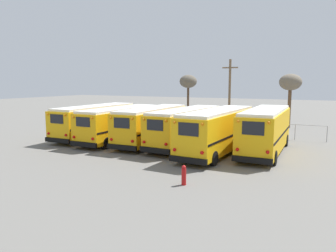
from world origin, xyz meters
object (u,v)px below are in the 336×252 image
at_px(school_bus_2, 152,124).
at_px(bare_tree_0, 188,82).
at_px(fire_hydrant, 184,175).
at_px(school_bus_1, 120,123).
at_px(utility_pole, 230,92).
at_px(school_bus_0, 96,120).
at_px(school_bus_3, 186,126).
at_px(school_bus_5, 266,129).
at_px(school_bus_4, 218,130).
at_px(bare_tree_1, 290,83).

distance_m(school_bus_2, bare_tree_0, 19.50).
height_order(bare_tree_0, fire_hydrant, bare_tree_0).
relative_size(school_bus_1, utility_pole, 1.28).
distance_m(school_bus_0, school_bus_3, 9.41).
bearing_deg(school_bus_5, fire_hydrant, -102.98).
distance_m(school_bus_2, school_bus_3, 3.14).
bearing_deg(utility_pole, school_bus_4, -76.75).
bearing_deg(bare_tree_0, school_bus_5, -52.19).
xyz_separation_m(school_bus_0, bare_tree_0, (1.52, 18.42, 3.56)).
bearing_deg(school_bus_0, school_bus_1, -8.41).
bearing_deg(utility_pole, school_bus_5, -62.26).
distance_m(school_bus_4, bare_tree_1, 17.18).
bearing_deg(school_bus_0, school_bus_4, -5.98).
bearing_deg(fire_hydrant, school_bus_4, 96.30).
relative_size(school_bus_3, bare_tree_0, 1.61).
height_order(school_bus_0, fire_hydrant, school_bus_0).
bearing_deg(school_bus_0, school_bus_2, -1.43).
bearing_deg(school_bus_3, school_bus_0, 179.54).
height_order(school_bus_5, bare_tree_1, bare_tree_1).
distance_m(school_bus_1, school_bus_2, 3.15).
relative_size(utility_pole, bare_tree_1, 1.26).
relative_size(bare_tree_1, fire_hydrant, 5.96).
bearing_deg(utility_pole, bare_tree_1, 27.10).
distance_m(bare_tree_0, bare_tree_1, 14.34).
xyz_separation_m(school_bus_3, utility_pole, (-0.03, 12.22, 2.37)).
xyz_separation_m(school_bus_0, school_bus_4, (12.55, -1.31, 0.09)).
bearing_deg(school_bus_5, school_bus_2, -178.13).
distance_m(school_bus_4, fire_hydrant, 8.36).
distance_m(school_bus_0, bare_tree_1, 22.04).
relative_size(school_bus_4, bare_tree_0, 1.68).
xyz_separation_m(school_bus_3, school_bus_4, (3.14, -1.24, 0.06)).
height_order(school_bus_5, fire_hydrant, school_bus_5).
bearing_deg(fire_hydrant, school_bus_3, 113.17).
height_order(school_bus_2, school_bus_3, school_bus_3).
xyz_separation_m(school_bus_2, school_bus_5, (9.41, 0.31, 0.11)).
bearing_deg(school_bus_4, fire_hydrant, -83.70).
bearing_deg(bare_tree_0, school_bus_0, -94.71).
bearing_deg(school_bus_3, school_bus_2, -178.53).
relative_size(school_bus_4, bare_tree_1, 1.70).
bearing_deg(school_bus_0, utility_pole, 52.31).
xyz_separation_m(school_bus_1, school_bus_2, (3.14, 0.31, 0.04)).
xyz_separation_m(school_bus_5, bare_tree_1, (-0.18, 15.13, 3.30)).
bearing_deg(bare_tree_0, utility_pole, -38.58).
bearing_deg(school_bus_4, school_bus_0, 174.02).
relative_size(school_bus_4, fire_hydrant, 10.16).
height_order(school_bus_3, fire_hydrant, school_bus_3).
bearing_deg(school_bus_4, school_bus_2, 169.55).
bearing_deg(utility_pole, school_bus_3, -89.86).
relative_size(utility_pole, bare_tree_0, 1.25).
bearing_deg(school_bus_1, school_bus_2, 5.59).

